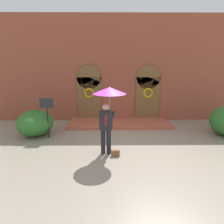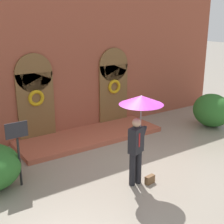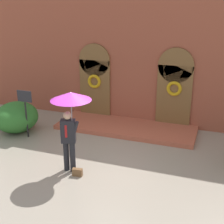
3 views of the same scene
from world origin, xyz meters
The scene contains 6 objects.
ground_plane centered at (0.00, 0.00, 0.00)m, with size 80.00×80.00×0.00m, color gray.
building_facade centered at (0.00, 4.15, 2.68)m, with size 14.00×2.30×5.60m.
person_with_umbrella centered at (-0.52, -0.37, 1.91)m, with size 1.10×1.10×2.36m.
handbag centered at (-0.29, -0.57, 0.11)m, with size 0.28×0.12×0.22m, color brown.
sign_post centered at (-3.10, 1.23, 1.16)m, with size 0.56×0.06×1.72m.
shrub_left centered at (-3.78, 1.56, 0.56)m, with size 1.55×1.66×1.12m, color #2D6B28.
Camera 1 is at (-0.47, -6.91, 3.12)m, focal length 32.00 mm.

